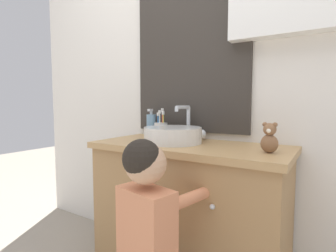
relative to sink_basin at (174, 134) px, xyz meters
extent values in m
cube|color=silver|center=(0.10, 0.28, 0.39)|extent=(3.20, 0.06, 2.50)
cube|color=#332D28|center=(-0.02, 0.24, 0.56)|extent=(0.80, 0.02, 1.12)
cube|color=#B2C1CC|center=(-0.02, 0.24, 0.56)|extent=(0.74, 0.01, 1.06)
cube|color=#A37A4C|center=(0.10, 0.00, -0.47)|extent=(1.05, 0.46, 0.77)
cube|color=tan|center=(0.10, 0.00, -0.07)|extent=(1.09, 0.50, 0.03)
sphere|color=silver|center=(-0.15, -0.24, -0.28)|extent=(0.02, 0.02, 0.02)
sphere|color=silver|center=(0.34, -0.24, -0.28)|extent=(0.02, 0.02, 0.02)
cylinder|color=silver|center=(0.00, -0.01, 0.00)|extent=(0.33, 0.33, 0.09)
cylinder|color=silver|center=(0.00, -0.01, 0.04)|extent=(0.27, 0.27, 0.01)
cylinder|color=silver|center=(0.00, 0.19, 0.05)|extent=(0.02, 0.02, 0.20)
cylinder|color=silver|center=(0.00, 0.11, 0.15)|extent=(0.02, 0.15, 0.02)
cylinder|color=silver|center=(0.00, 0.04, 0.14)|extent=(0.02, 0.02, 0.02)
sphere|color=white|center=(0.09, 0.19, -0.01)|extent=(0.06, 0.06, 0.06)
cylinder|color=silver|center=(-0.18, 0.14, 0.00)|extent=(0.09, 0.09, 0.10)
cylinder|color=#E5CC4C|center=(-0.16, 0.13, 0.04)|extent=(0.01, 0.01, 0.16)
cube|color=white|center=(-0.16, 0.13, 0.12)|extent=(0.01, 0.02, 0.02)
cylinder|color=#D6423D|center=(-0.18, 0.15, 0.05)|extent=(0.01, 0.01, 0.18)
cube|color=white|center=(-0.18, 0.15, 0.14)|extent=(0.01, 0.02, 0.02)
cylinder|color=#3884DB|center=(-0.20, 0.14, 0.04)|extent=(0.01, 0.01, 0.15)
cube|color=white|center=(-0.20, 0.14, 0.11)|extent=(0.01, 0.02, 0.02)
cylinder|color=white|center=(-0.18, 0.12, 0.05)|extent=(0.01, 0.01, 0.17)
cube|color=white|center=(-0.18, 0.12, 0.12)|extent=(0.01, 0.02, 0.02)
cylinder|color=#6B93B2|center=(-0.28, 0.17, 0.03)|extent=(0.06, 0.06, 0.15)
cylinder|color=silver|center=(-0.28, 0.17, 0.11)|extent=(0.02, 0.02, 0.02)
cube|color=silver|center=(-0.28, 0.16, 0.13)|extent=(0.02, 0.04, 0.02)
cube|color=tan|center=(0.16, -0.48, -0.34)|extent=(0.26, 0.18, 0.36)
sphere|color=tan|center=(0.16, -0.48, -0.06)|extent=(0.17, 0.17, 0.17)
sphere|color=black|center=(0.15, -0.49, -0.04)|extent=(0.15, 0.15, 0.15)
cylinder|color=tan|center=(0.28, -0.30, -0.22)|extent=(0.11, 0.27, 0.05)
cylinder|color=#E5CC4C|center=(0.31, -0.17, -0.18)|extent=(0.02, 0.05, 0.12)
ellipsoid|color=brown|center=(0.53, -0.04, -0.01)|extent=(0.08, 0.06, 0.09)
sphere|color=brown|center=(0.53, -0.04, 0.06)|extent=(0.06, 0.06, 0.06)
sphere|color=brown|center=(0.51, -0.04, 0.08)|extent=(0.02, 0.02, 0.02)
sphere|color=brown|center=(0.56, -0.04, 0.08)|extent=(0.02, 0.02, 0.02)
sphere|color=silver|center=(0.53, -0.06, 0.06)|extent=(0.02, 0.02, 0.02)
camera|label=1|loc=(0.77, -1.29, 0.18)|focal=28.00mm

